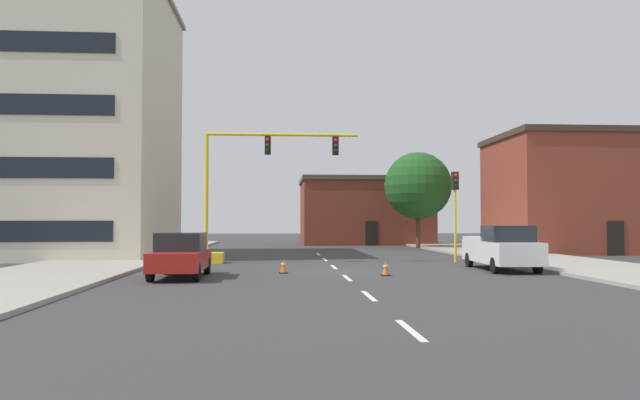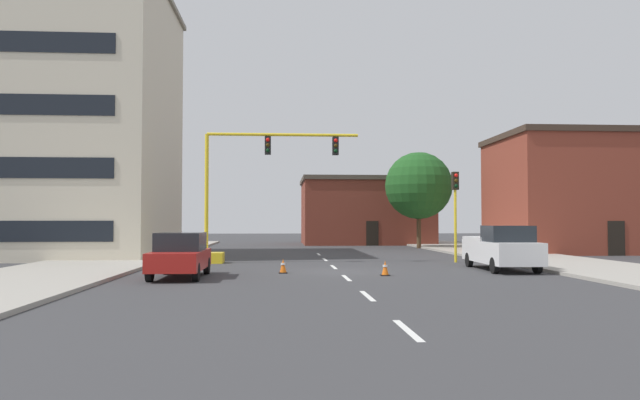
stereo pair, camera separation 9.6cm
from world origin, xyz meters
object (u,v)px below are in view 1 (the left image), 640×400
at_px(tree_right_far, 418,186).
at_px(traffic_cone_roadside_a, 284,266).
at_px(traffic_light_pole_right, 455,196).
at_px(traffic_signal_gantry, 228,220).
at_px(pickup_truck_white, 501,248).
at_px(traffic_cone_roadside_b, 386,268).
at_px(sedan_red_near_left, 181,255).

height_order(tree_right_far, traffic_cone_roadside_a, tree_right_far).
xyz_separation_m(traffic_light_pole_right, tree_right_far, (1.88, 16.44, 1.52)).
bearing_deg(traffic_signal_gantry, tree_right_far, 49.21).
xyz_separation_m(traffic_signal_gantry, traffic_cone_roadside_a, (2.85, -6.34, -1.94)).
bearing_deg(tree_right_far, traffic_light_pole_right, -96.52).
height_order(pickup_truck_white, traffic_cone_roadside_a, pickup_truck_white).
bearing_deg(traffic_cone_roadside_a, traffic_light_pole_right, 33.20).
xyz_separation_m(traffic_signal_gantry, traffic_cone_roadside_b, (6.92, -7.75, -1.93)).
xyz_separation_m(traffic_signal_gantry, tree_right_far, (13.88, 16.09, 2.81)).
distance_m(tree_right_far, traffic_cone_roadside_a, 25.45).
distance_m(tree_right_far, sedan_red_near_left, 28.73).
relative_size(traffic_cone_roadside_a, traffic_cone_roadside_b, 1.00).
bearing_deg(traffic_light_pole_right, traffic_cone_roadside_b, -124.50).
relative_size(traffic_signal_gantry, tree_right_far, 1.14).
bearing_deg(pickup_truck_white, sedan_red_near_left, -169.16).
xyz_separation_m(tree_right_far, traffic_cone_roadside_a, (-11.04, -22.43, -4.75)).
distance_m(traffic_light_pole_right, tree_right_far, 16.61).
distance_m(pickup_truck_white, traffic_cone_roadside_a, 9.78).
height_order(tree_right_far, traffic_cone_roadside_b, tree_right_far).
bearing_deg(traffic_cone_roadside_b, traffic_cone_roadside_a, 160.88).
height_order(traffic_signal_gantry, traffic_cone_roadside_b, traffic_signal_gantry).
bearing_deg(sedan_red_near_left, traffic_cone_roadside_b, 2.12).
bearing_deg(pickup_truck_white, tree_right_far, 86.47).
bearing_deg(pickup_truck_white, traffic_cone_roadside_b, -157.62).
height_order(sedan_red_near_left, traffic_cone_roadside_b, sedan_red_near_left).
relative_size(traffic_signal_gantry, pickup_truck_white, 1.62).
bearing_deg(sedan_red_near_left, traffic_signal_gantry, 82.02).
xyz_separation_m(pickup_truck_white, traffic_cone_roadside_b, (-5.64, -2.32, -0.68)).
xyz_separation_m(traffic_signal_gantry, traffic_light_pole_right, (12.00, -0.35, 1.30)).
xyz_separation_m(tree_right_far, sedan_red_near_left, (-15.01, -24.14, -4.16)).
xyz_separation_m(traffic_light_pole_right, traffic_cone_roadside_b, (-5.09, -7.40, -3.23)).
distance_m(traffic_light_pole_right, sedan_red_near_left, 15.45).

